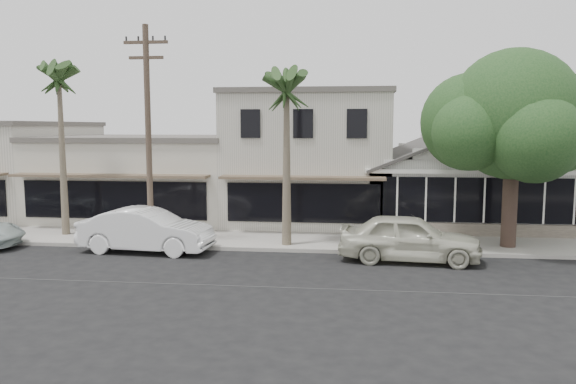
# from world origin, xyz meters

# --- Properties ---
(ground) EXTENTS (140.00, 140.00, 0.00)m
(ground) POSITION_xyz_m (0.00, 0.00, 0.00)
(ground) COLOR black
(ground) RESTS_ON ground
(sidewalk_north) EXTENTS (90.00, 3.50, 0.15)m
(sidewalk_north) POSITION_xyz_m (-8.00, 6.75, 0.07)
(sidewalk_north) COLOR #9E9991
(sidewalk_north) RESTS_ON ground
(corner_shop) EXTENTS (10.40, 8.60, 5.10)m
(corner_shop) POSITION_xyz_m (5.00, 12.47, 2.62)
(corner_shop) COLOR white
(corner_shop) RESTS_ON ground
(row_building_near) EXTENTS (8.00, 10.00, 6.50)m
(row_building_near) POSITION_xyz_m (-3.00, 13.50, 3.25)
(row_building_near) COLOR beige
(row_building_near) RESTS_ON ground
(row_building_midnear) EXTENTS (10.00, 10.00, 4.20)m
(row_building_midnear) POSITION_xyz_m (-12.00, 13.50, 2.10)
(row_building_midnear) COLOR beige
(row_building_midnear) RESTS_ON ground
(utility_pole) EXTENTS (1.80, 0.24, 9.00)m
(utility_pole) POSITION_xyz_m (-9.00, 5.20, 4.79)
(utility_pole) COLOR brown
(utility_pole) RESTS_ON ground
(car_0) EXTENTS (5.32, 2.48, 1.76)m
(car_0) POSITION_xyz_m (1.36, 3.98, 0.88)
(car_0) COLOR beige
(car_0) RESTS_ON ground
(car_1) EXTENTS (5.40, 2.24, 1.74)m
(car_1) POSITION_xyz_m (-8.89, 4.39, 0.87)
(car_1) COLOR white
(car_1) RESTS_ON ground
(shade_tree) EXTENTS (7.23, 6.54, 8.02)m
(shade_tree) POSITION_xyz_m (5.46, 6.58, 5.28)
(shade_tree) COLOR #4E3A2F
(shade_tree) RESTS_ON ground
(palm_east) EXTENTS (3.44, 3.44, 7.67)m
(palm_east) POSITION_xyz_m (-3.42, 5.69, 6.52)
(palm_east) COLOR #726651
(palm_east) RESTS_ON ground
(palm_mid) EXTENTS (2.43, 2.43, 8.16)m
(palm_mid) POSITION_xyz_m (-13.57, 6.76, 7.03)
(palm_mid) COLOR #726651
(palm_mid) RESTS_ON ground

